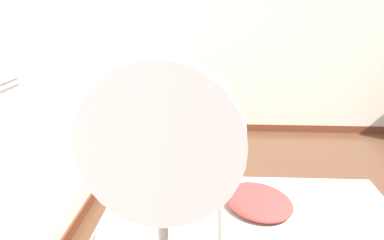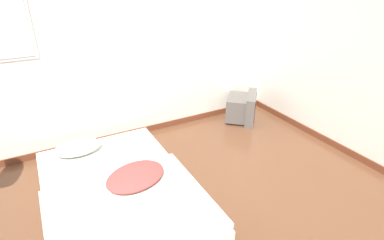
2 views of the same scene
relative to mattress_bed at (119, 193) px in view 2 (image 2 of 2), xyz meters
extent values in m
cube|color=silver|center=(0.17, 1.35, 1.16)|extent=(7.73, 0.06, 2.60)
cube|color=brown|center=(0.17, 1.31, -0.09)|extent=(7.73, 0.02, 0.09)
cube|color=silver|center=(0.00, 0.02, -0.03)|extent=(1.36, 2.07, 0.22)
ellipsoid|color=silver|center=(-0.23, 0.83, 0.15)|extent=(0.52, 0.34, 0.14)
cube|color=silver|center=(0.00, -0.37, 0.10)|extent=(1.38, 1.20, 0.05)
ellipsoid|color=#993D38|center=(0.17, -0.03, 0.17)|extent=(0.71, 0.61, 0.11)
cube|color=#56514C|center=(2.19, 1.04, 0.07)|extent=(0.55, 0.56, 0.35)
cube|color=#56514C|center=(2.35, 0.90, 0.08)|extent=(0.49, 0.53, 0.44)
cube|color=black|center=(2.40, 0.85, 0.10)|extent=(0.33, 0.37, 0.32)
camera|label=1|loc=(-2.57, 0.27, 1.53)|focal=40.00mm
camera|label=2|loc=(-0.47, -2.40, 1.97)|focal=28.00mm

